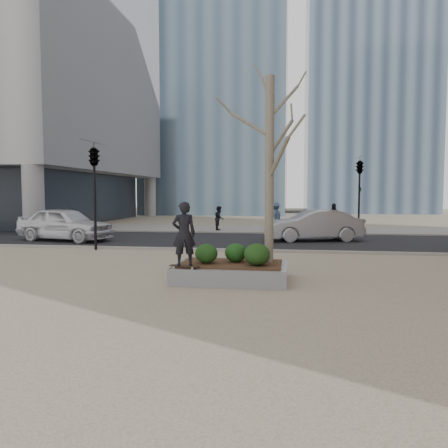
# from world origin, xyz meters

# --- Properties ---
(ground) EXTENTS (120.00, 120.00, 0.00)m
(ground) POSITION_xyz_m (0.00, 0.00, 0.00)
(ground) COLOR tan
(ground) RESTS_ON ground
(street) EXTENTS (60.00, 8.00, 0.02)m
(street) POSITION_xyz_m (0.00, 10.00, 0.01)
(street) COLOR black
(street) RESTS_ON ground
(far_sidewalk) EXTENTS (60.00, 6.00, 0.02)m
(far_sidewalk) POSITION_xyz_m (0.00, 17.00, 0.01)
(far_sidewalk) COLOR gray
(far_sidewalk) RESTS_ON ground
(planter) EXTENTS (3.00, 2.00, 0.45)m
(planter) POSITION_xyz_m (1.00, 0.00, 0.23)
(planter) COLOR gray
(planter) RESTS_ON ground
(planter_mulch) EXTENTS (2.70, 1.70, 0.04)m
(planter_mulch) POSITION_xyz_m (1.00, 0.00, 0.47)
(planter_mulch) COLOR #382314
(planter_mulch) RESTS_ON planter
(sycamore_tree) EXTENTS (2.80, 2.80, 6.60)m
(sycamore_tree) POSITION_xyz_m (2.00, 0.30, 3.79)
(sycamore_tree) COLOR gray
(sycamore_tree) RESTS_ON planter_mulch
(shrub_left) EXTENTS (0.61, 0.61, 0.52)m
(shrub_left) POSITION_xyz_m (0.35, -0.14, 0.75)
(shrub_left) COLOR #173A12
(shrub_left) RESTS_ON planter_mulch
(shrub_middle) EXTENTS (0.60, 0.60, 0.51)m
(shrub_middle) POSITION_xyz_m (1.11, 0.17, 0.75)
(shrub_middle) COLOR #163D13
(shrub_middle) RESTS_ON planter_mulch
(shrub_right) EXTENTS (0.68, 0.68, 0.58)m
(shrub_right) POSITION_xyz_m (1.72, -0.32, 0.78)
(shrub_right) COLOR black
(shrub_right) RESTS_ON planter_mulch
(skateboard) EXTENTS (0.80, 0.35, 0.08)m
(skateboard) POSITION_xyz_m (-0.10, -0.82, 0.49)
(skateboard) COLOR black
(skateboard) RESTS_ON planter
(skateboarder) EXTENTS (0.69, 0.56, 1.64)m
(skateboarder) POSITION_xyz_m (-0.10, -0.82, 1.34)
(skateboarder) COLOR black
(skateboarder) RESTS_ON skateboard
(police_car) EXTENTS (5.19, 2.96, 1.66)m
(police_car) POSITION_xyz_m (-8.51, 8.59, 0.85)
(police_car) COLOR silver
(police_car) RESTS_ON street
(car_silver) EXTENTS (4.96, 2.68, 1.55)m
(car_silver) POSITION_xyz_m (3.72, 10.38, 0.80)
(car_silver) COLOR #A2A5AA
(car_silver) RESTS_ON street
(pedestrian_a) EXTENTS (0.60, 0.76, 1.54)m
(pedestrian_a) POSITION_xyz_m (-1.92, 15.84, 0.79)
(pedestrian_a) COLOR black
(pedestrian_a) RESTS_ON far_sidewalk
(pedestrian_b) EXTENTS (1.14, 1.33, 1.79)m
(pedestrian_b) POSITION_xyz_m (1.64, 16.32, 0.92)
(pedestrian_b) COLOR #3C4F6C
(pedestrian_b) RESTS_ON far_sidewalk
(pedestrian_c) EXTENTS (1.10, 0.64, 1.76)m
(pedestrian_c) POSITION_xyz_m (5.11, 14.62, 0.91)
(pedestrian_c) COLOR black
(pedestrian_c) RESTS_ON far_sidewalk
(traffic_light_near) EXTENTS (0.60, 2.48, 4.50)m
(traffic_light_near) POSITION_xyz_m (-5.50, 5.60, 2.25)
(traffic_light_near) COLOR black
(traffic_light_near) RESTS_ON ground
(traffic_light_far) EXTENTS (0.60, 2.48, 4.50)m
(traffic_light_far) POSITION_xyz_m (6.50, 14.60, 2.25)
(traffic_light_far) COLOR black
(traffic_light_far) RESTS_ON ground
(building_glass_a) EXTENTS (16.00, 16.00, 45.00)m
(building_glass_a) POSITION_xyz_m (-6.00, 42.00, 22.50)
(building_glass_a) COLOR slate
(building_glass_a) RESTS_ON ground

